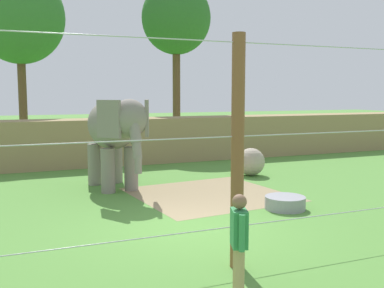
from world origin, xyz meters
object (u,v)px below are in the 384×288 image
zookeeper (239,243)px  water_tub (285,203)px  elephant (115,129)px  enrichment_ball (251,162)px

zookeeper → water_tub: 5.85m
water_tub → elephant: bearing=130.5°
zookeeper → water_tub: zookeeper is taller
elephant → zookeeper: 8.78m
zookeeper → water_tub: size_ratio=1.52×
zookeeper → enrichment_ball: bearing=59.1°
elephant → zookeeper: elephant is taller
elephant → water_tub: size_ratio=3.65×
enrichment_ball → zookeeper: zookeeper is taller
elephant → enrichment_ball: 5.57m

